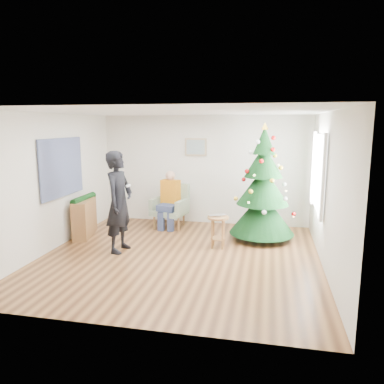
% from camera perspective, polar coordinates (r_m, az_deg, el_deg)
% --- Properties ---
extents(floor, '(5.00, 5.00, 0.00)m').
position_cam_1_polar(floor, '(6.97, -1.84, -9.79)').
color(floor, brown).
rests_on(floor, ground).
extents(ceiling, '(5.00, 5.00, 0.00)m').
position_cam_1_polar(ceiling, '(6.54, -1.98, 12.12)').
color(ceiling, white).
rests_on(ceiling, wall_back).
extents(wall_back, '(5.00, 0.00, 5.00)m').
position_cam_1_polar(wall_back, '(9.06, 1.85, 3.38)').
color(wall_back, silver).
rests_on(wall_back, floor).
extents(wall_front, '(5.00, 0.00, 5.00)m').
position_cam_1_polar(wall_front, '(4.30, -9.86, -4.59)').
color(wall_front, silver).
rests_on(wall_front, floor).
extents(wall_left, '(0.00, 5.00, 5.00)m').
position_cam_1_polar(wall_left, '(7.62, -20.51, 1.41)').
color(wall_left, silver).
rests_on(wall_left, floor).
extents(wall_right, '(0.00, 5.00, 5.00)m').
position_cam_1_polar(wall_right, '(6.52, 19.98, 0.03)').
color(wall_right, silver).
rests_on(wall_right, floor).
extents(window_panel, '(0.04, 1.30, 1.40)m').
position_cam_1_polar(window_panel, '(7.46, 18.80, 2.89)').
color(window_panel, white).
rests_on(window_panel, wall_right).
extents(curtains, '(0.05, 1.75, 1.50)m').
position_cam_1_polar(curtains, '(7.46, 18.57, 2.90)').
color(curtains, white).
rests_on(curtains, wall_right).
extents(christmas_tree, '(1.34, 1.34, 2.43)m').
position_cam_1_polar(christmas_tree, '(7.86, 10.74, 0.63)').
color(christmas_tree, '#3F2816').
rests_on(christmas_tree, floor).
extents(stool, '(0.42, 0.42, 0.62)m').
position_cam_1_polar(stool, '(7.37, 3.98, -6.06)').
color(stool, brown).
rests_on(stool, floor).
extents(laptop, '(0.40, 0.35, 0.03)m').
position_cam_1_polar(laptop, '(7.29, 4.01, -3.66)').
color(laptop, silver).
rests_on(laptop, stool).
extents(armchair, '(0.89, 0.85, 1.01)m').
position_cam_1_polar(armchair, '(8.81, -3.29, -2.95)').
color(armchair, gray).
rests_on(armchair, floor).
extents(seated_person, '(0.50, 0.67, 1.32)m').
position_cam_1_polar(seated_person, '(8.69, -3.50, -1.06)').
color(seated_person, navy).
rests_on(seated_person, armchair).
extents(standing_man, '(0.52, 0.74, 1.91)m').
position_cam_1_polar(standing_man, '(7.14, -11.05, -1.49)').
color(standing_man, black).
rests_on(standing_man, floor).
extents(game_controller, '(0.05, 0.13, 0.04)m').
position_cam_1_polar(game_controller, '(6.98, -9.69, 0.94)').
color(game_controller, white).
rests_on(game_controller, standing_man).
extents(console, '(0.52, 1.04, 0.80)m').
position_cam_1_polar(console, '(8.43, -16.06, -3.77)').
color(console, brown).
rests_on(console, floor).
extents(garland, '(0.14, 0.90, 0.14)m').
position_cam_1_polar(garland, '(8.34, -16.20, -0.97)').
color(garland, black).
rests_on(garland, console).
extents(tapestry, '(0.03, 1.50, 1.15)m').
position_cam_1_polar(tapestry, '(7.82, -19.21, 3.55)').
color(tapestry, black).
rests_on(tapestry, wall_left).
extents(framed_picture, '(0.52, 0.05, 0.42)m').
position_cam_1_polar(framed_picture, '(9.01, 0.57, 6.86)').
color(framed_picture, tan).
rests_on(framed_picture, wall_back).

